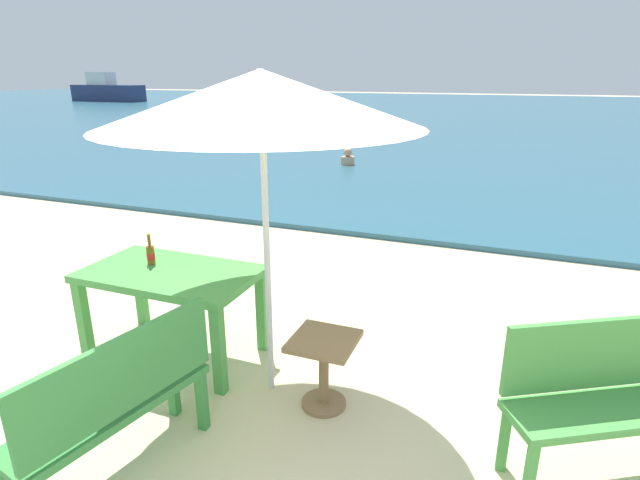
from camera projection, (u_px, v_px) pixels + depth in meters
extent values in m
cube|color=#2D6075|center=(499.00, 113.00, 29.09)|extent=(120.00, 50.00, 0.08)
cube|color=#4C9E47|center=(170.00, 274.00, 4.05)|extent=(1.40, 0.80, 0.06)
cube|color=#4C9E47|center=(84.00, 321.00, 4.09)|extent=(0.08, 0.08, 0.70)
cube|color=#4C9E47|center=(219.00, 351.00, 3.65)|extent=(0.08, 0.08, 0.70)
cube|color=#4C9E47|center=(140.00, 289.00, 4.69)|extent=(0.08, 0.08, 0.70)
cube|color=#4C9E47|center=(262.00, 312.00, 4.25)|extent=(0.08, 0.08, 0.70)
cylinder|color=brown|center=(151.00, 255.00, 4.15)|extent=(0.06, 0.06, 0.16)
cone|color=brown|center=(150.00, 246.00, 4.13)|extent=(0.06, 0.06, 0.03)
cylinder|color=brown|center=(149.00, 240.00, 4.11)|extent=(0.03, 0.03, 0.09)
cylinder|color=red|center=(151.00, 256.00, 4.16)|extent=(0.07, 0.07, 0.05)
cylinder|color=gold|center=(148.00, 234.00, 4.10)|extent=(0.03, 0.03, 0.01)
cylinder|color=silver|center=(267.00, 244.00, 3.46)|extent=(0.04, 0.04, 2.30)
cone|color=silver|center=(261.00, 99.00, 3.15)|extent=(2.10, 2.10, 0.36)
cube|color=olive|center=(324.00, 341.00, 3.45)|extent=(0.44, 0.44, 0.04)
cylinder|color=olive|center=(324.00, 375.00, 3.54)|extent=(0.07, 0.07, 0.50)
cylinder|color=olive|center=(324.00, 403.00, 3.61)|extent=(0.32, 0.32, 0.03)
cube|color=#4C9E47|center=(611.00, 411.00, 2.85)|extent=(1.22, 0.92, 0.05)
cube|color=#4C9E47|center=(601.00, 353.00, 2.91)|extent=(1.06, 0.64, 0.44)
cube|color=#4C9E47|center=(530.00, 475.00, 2.71)|extent=(0.06, 0.06, 0.42)
cube|color=#4C9E47|center=(504.00, 439.00, 2.97)|extent=(0.06, 0.06, 0.42)
cube|color=#3D8C42|center=(112.00, 408.00, 2.87)|extent=(0.59, 1.25, 0.05)
cube|color=#3D8C42|center=(123.00, 374.00, 2.70)|extent=(0.28, 1.18, 0.44)
cube|color=#3D8C42|center=(173.00, 387.00, 3.46)|extent=(0.06, 0.06, 0.42)
cube|color=#3D8C42|center=(202.00, 401.00, 3.32)|extent=(0.06, 0.06, 0.42)
cylinder|color=tan|center=(348.00, 161.00, 12.56)|extent=(0.34, 0.34, 0.20)
sphere|color=tan|center=(348.00, 152.00, 12.50)|extent=(0.21, 0.21, 0.21)
cube|color=navy|center=(108.00, 93.00, 40.22)|extent=(6.12, 1.67, 1.25)
cube|color=silver|center=(101.00, 78.00, 40.06)|extent=(1.95, 1.25, 0.97)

